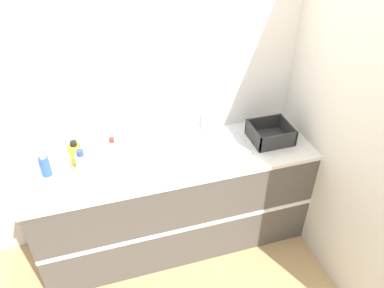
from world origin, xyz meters
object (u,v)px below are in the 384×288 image
Objects in this scene: paper_towel_roll at (170,149)px; bottle_white_spray at (113,149)px; bottle_yellow at (76,153)px; sink at (214,143)px; bottle_clear at (83,165)px; dish_rack at (270,135)px; bottle_blue at (45,166)px.

paper_towel_roll is 0.43m from bottle_white_spray.
sink is at bearing -4.63° from bottle_yellow.
bottle_clear is 1.32× the size of bottle_white_spray.
dish_rack is at bearing 3.45° from paper_towel_roll.
paper_towel_roll reaches higher than bottle_white_spray.
sink reaches higher than bottle_blue.
dish_rack is 1.24m from bottle_white_spray.
sink is 0.41m from paper_towel_roll.
bottle_clear reaches higher than sink.
bottle_white_spray is at bearing 7.33° from bottle_blue.
bottle_clear is 0.28m from bottle_white_spray.
sink is at bearing 16.15° from paper_towel_roll.
sink is 1.05m from bottle_yellow.
paper_towel_roll is at bearing -176.55° from dish_rack.
bottle_yellow is (-0.66, 0.19, -0.04)m from paper_towel_roll.
bottle_yellow reaches higher than dish_rack.
paper_towel_roll is at bearing -23.83° from bottle_white_spray.
bottle_clear reaches higher than bottle_white_spray.
bottle_yellow is at bearing 175.75° from bottle_white_spray.
dish_rack is 1.51m from bottle_yellow.
bottle_yellow is at bearing 163.69° from paper_towel_roll.
dish_rack is at bearing -2.06° from bottle_blue.
bottle_blue is (-0.88, 0.11, -0.04)m from paper_towel_roll.
dish_rack is 1.33× the size of bottle_clear.
bottle_yellow is at bearing 175.37° from sink.
bottle_blue reaches higher than dish_rack.
bottle_white_spray is (-0.39, 0.17, -0.04)m from paper_towel_roll.
bottle_clear reaches higher than bottle_blue.
bottle_yellow is at bearing 103.35° from bottle_clear.
bottle_blue is 0.78× the size of bottle_clear.
bottle_clear is at bearing -21.77° from bottle_blue.
dish_rack is at bearing -5.47° from bottle_yellow.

